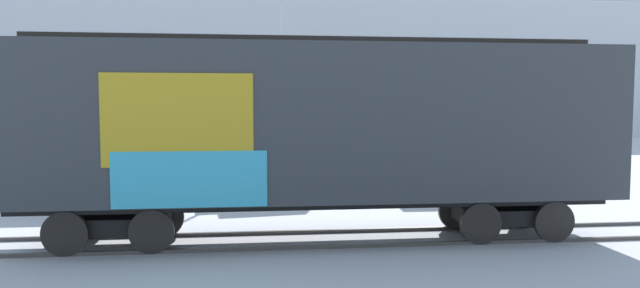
{
  "coord_description": "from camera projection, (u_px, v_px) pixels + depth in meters",
  "views": [
    {
      "loc": [
        -2.0,
        -11.94,
        3.0
      ],
      "look_at": [
        0.52,
        2.39,
        2.02
      ],
      "focal_mm": 30.6,
      "sensor_mm": 36.0,
      "label": 1
    }
  ],
  "objects": [
    {
      "name": "ground_plane",
      "position": [
        315.0,
        241.0,
        12.28
      ],
      "size": [
        260.0,
        260.0,
        0.0
      ],
      "primitive_type": "plane",
      "color": "silver"
    },
    {
      "name": "track",
      "position": [
        362.0,
        238.0,
        12.4
      ],
      "size": [
        59.98,
        5.34,
        0.08
      ],
      "color": "#4C4742",
      "rests_on": "ground_plane"
    },
    {
      "name": "freight_car",
      "position": [
        318.0,
        126.0,
        12.12
      ],
      "size": [
        13.22,
        3.55,
        4.55
      ],
      "color": "#33383D",
      "rests_on": "ground_plane"
    },
    {
      "name": "flagpole",
      "position": [
        280.0,
        40.0,
        23.91
      ],
      "size": [
        0.72,
        1.52,
        9.16
      ],
      "color": "silver",
      "rests_on": "ground_plane"
    },
    {
      "name": "hillside",
      "position": [
        241.0,
        77.0,
        65.96
      ],
      "size": [
        113.46,
        38.58,
        17.26
      ],
      "color": "silver",
      "rests_on": "ground_plane"
    },
    {
      "name": "parked_car_black",
      "position": [
        97.0,
        178.0,
        16.75
      ],
      "size": [
        4.35,
        2.24,
        1.67
      ],
      "color": "black",
      "rests_on": "ground_plane"
    },
    {
      "name": "parked_car_white",
      "position": [
        281.0,
        173.0,
        17.97
      ],
      "size": [
        4.67,
        2.32,
        1.6
      ],
      "color": "silver",
      "rests_on": "ground_plane"
    },
    {
      "name": "parked_car_red",
      "position": [
        435.0,
        169.0,
        18.84
      ],
      "size": [
        4.47,
        2.19,
        1.71
      ],
      "color": "#B21E1E",
      "rests_on": "ground_plane"
    }
  ]
}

